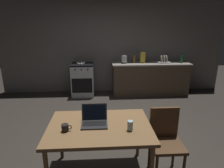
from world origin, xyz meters
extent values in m
plane|color=#2D2823|center=(0.00, 0.00, 0.00)|extent=(12.00, 12.00, 0.00)
cube|color=#615D59|center=(0.30, 2.58, 1.36)|extent=(6.40, 0.10, 2.71)
cube|color=#4C3D2D|center=(1.33, 2.23, 0.43)|extent=(2.10, 0.60, 0.86)
cube|color=gray|center=(1.33, 2.23, 0.88)|extent=(2.16, 0.64, 0.04)
cube|color=#B7BABF|center=(-0.57, 2.23, 0.43)|extent=(0.60, 0.60, 0.86)
cube|color=black|center=(-0.57, 2.23, 0.88)|extent=(0.60, 0.60, 0.04)
cube|color=black|center=(-0.57, 1.92, 0.36)|extent=(0.54, 0.01, 0.39)
cylinder|color=black|center=(-0.73, 1.92, 0.80)|extent=(0.04, 0.02, 0.04)
cylinder|color=black|center=(-0.57, 1.92, 0.80)|extent=(0.04, 0.02, 0.04)
cylinder|color=black|center=(-0.41, 1.92, 0.80)|extent=(0.04, 0.02, 0.04)
cube|color=brown|center=(-0.11, -0.95, 0.71)|extent=(1.26, 0.90, 0.04)
cylinder|color=brown|center=(-0.68, -0.56, 0.35)|extent=(0.05, 0.05, 0.69)
cylinder|color=brown|center=(0.46, -0.56, 0.35)|extent=(0.05, 0.05, 0.69)
cube|color=#4C331E|center=(0.74, -1.00, 0.45)|extent=(0.40, 0.40, 0.04)
cube|color=#4C331E|center=(0.74, -0.82, 0.68)|extent=(0.38, 0.04, 0.42)
cylinder|color=#4C331E|center=(0.57, -0.83, 0.22)|extent=(0.04, 0.04, 0.43)
cylinder|color=#4C331E|center=(0.91, -0.83, 0.22)|extent=(0.04, 0.04, 0.43)
cube|color=#232326|center=(-0.17, -0.94, 0.74)|extent=(0.32, 0.22, 0.02)
cube|color=black|center=(-0.17, -0.93, 0.75)|extent=(0.28, 0.12, 0.00)
cube|color=#232326|center=(-0.17, -0.80, 0.85)|extent=(0.32, 0.07, 0.20)
cube|color=black|center=(-0.17, -0.81, 0.85)|extent=(0.29, 0.05, 0.18)
cylinder|color=black|center=(0.59, 2.23, 0.91)|extent=(0.17, 0.17, 0.02)
cylinder|color=#B2B5BA|center=(0.59, 2.23, 1.01)|extent=(0.16, 0.16, 0.18)
cylinder|color=#B2B5BA|center=(0.59, 2.23, 1.11)|extent=(0.10, 0.10, 0.02)
cube|color=black|center=(0.68, 2.23, 1.02)|extent=(0.02, 0.02, 0.13)
cylinder|color=#19592D|center=(2.18, 2.18, 0.99)|extent=(0.07, 0.07, 0.20)
cone|color=#19592D|center=(2.18, 2.18, 1.12)|extent=(0.07, 0.07, 0.06)
cylinder|color=black|center=(2.18, 2.18, 1.16)|extent=(0.03, 0.03, 0.02)
cylinder|color=gray|center=(-0.60, 2.21, 0.90)|extent=(0.22, 0.22, 0.01)
torus|color=gray|center=(-0.60, 2.21, 0.93)|extent=(0.23, 0.23, 0.02)
cylinder|color=black|center=(-0.60, 2.01, 0.92)|extent=(0.02, 0.18, 0.02)
cylinder|color=black|center=(-0.51, -1.06, 0.78)|extent=(0.08, 0.08, 0.09)
torus|color=black|center=(-0.46, -1.06, 0.78)|extent=(0.05, 0.01, 0.05)
cylinder|color=#99B7C6|center=(0.25, -1.08, 0.79)|extent=(0.07, 0.07, 0.12)
cube|color=gold|center=(1.10, 2.25, 1.04)|extent=(0.13, 0.05, 0.29)
cube|color=silver|center=(1.70, 2.23, 0.91)|extent=(0.34, 0.26, 0.03)
cylinder|color=beige|center=(1.63, 2.23, 1.02)|extent=(0.04, 0.18, 0.18)
cylinder|color=beige|center=(1.70, 2.23, 1.02)|extent=(0.04, 0.18, 0.18)
cylinder|color=beige|center=(1.77, 2.23, 1.02)|extent=(0.04, 0.18, 0.18)
cylinder|color=#8C601E|center=(0.88, 2.31, 0.98)|extent=(0.07, 0.07, 0.17)
cone|color=#8C601E|center=(0.88, 2.31, 1.10)|extent=(0.07, 0.07, 0.06)
cylinder|color=black|center=(0.88, 2.31, 1.14)|extent=(0.03, 0.03, 0.02)
camera|label=1|loc=(-0.10, -3.11, 1.92)|focal=31.52mm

